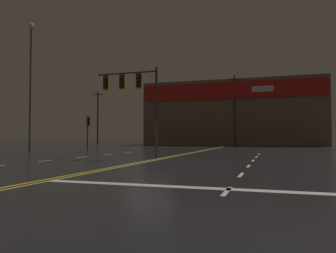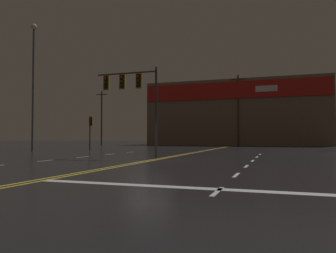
# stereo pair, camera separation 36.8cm
# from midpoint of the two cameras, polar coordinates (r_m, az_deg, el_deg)

# --- Properties ---
(ground_plane) EXTENTS (200.00, 200.00, 0.00)m
(ground_plane) POSITION_cam_midpoint_polar(r_m,az_deg,el_deg) (18.20, -3.75, -5.98)
(ground_plane) COLOR black
(road_markings) EXTENTS (16.15, 60.00, 0.01)m
(road_markings) POSITION_cam_midpoint_polar(r_m,az_deg,el_deg) (16.18, -2.41, -6.48)
(road_markings) COLOR gold
(road_markings) RESTS_ON ground
(traffic_signal_median) EXTENTS (4.16, 0.36, 5.68)m
(traffic_signal_median) POSITION_cam_midpoint_polar(r_m,az_deg,el_deg) (21.18, -7.07, 6.68)
(traffic_signal_median) COLOR #38383D
(traffic_signal_median) RESTS_ON ground
(traffic_signal_corner_northwest) EXTENTS (0.42, 0.36, 3.46)m
(traffic_signal_corner_northwest) POSITION_cam_midpoint_polar(r_m,az_deg,el_deg) (34.63, -14.04, 0.22)
(traffic_signal_corner_northwest) COLOR #38383D
(traffic_signal_corner_northwest) RESTS_ON ground
(streetlight_far_median) EXTENTS (0.56, 0.56, 11.97)m
(streetlight_far_median) POSITION_cam_midpoint_polar(r_m,az_deg,el_deg) (33.43, -23.10, 8.77)
(streetlight_far_median) COLOR #59595E
(streetlight_far_median) RESTS_ON ground
(building_backdrop) EXTENTS (28.84, 10.23, 10.46)m
(building_backdrop) POSITION_cam_midpoint_polar(r_m,az_deg,el_deg) (56.81, 11.07, 2.13)
(building_backdrop) COLOR #7A6651
(building_backdrop) RESTS_ON ground
(utility_pole_row) EXTENTS (48.80, 0.26, 10.94)m
(utility_pole_row) POSITION_cam_midpoint_polar(r_m,az_deg,el_deg) (51.70, 11.92, 2.75)
(utility_pole_row) COLOR #4C3828
(utility_pole_row) RESTS_ON ground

